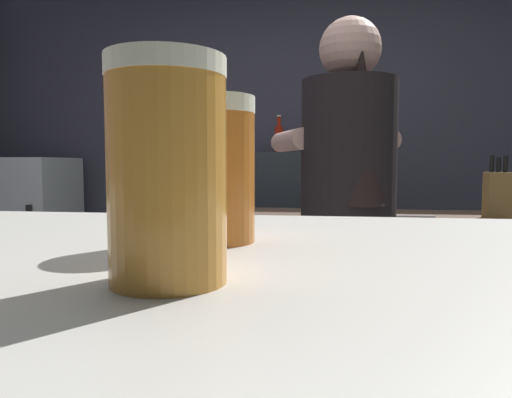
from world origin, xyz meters
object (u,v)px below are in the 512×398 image
object	(u,v)px
knife_block	(498,194)
bottle_soy	(279,138)
mixing_bowl	(223,205)
pint_glass_far	(167,172)
mini_fridge	(28,237)
bottle_olive_oil	(328,140)
pint_glass_near	(216,170)
bottle_vinegar	(306,140)
chefs_knife	(406,216)
bartender	(348,215)

from	to	relation	value
knife_block	bottle_soy	bearing A→B (deg)	131.03
mixing_bowl	pint_glass_far	bearing A→B (deg)	-78.94
mini_fridge	bottle_olive_oil	xyz separation A→B (m)	(2.23, 0.24, 0.72)
mini_fridge	pint_glass_near	bearing A→B (deg)	-52.89
bottle_vinegar	bottle_olive_oil	distance (m)	0.16
knife_block	pint_glass_near	distance (m)	1.91
knife_block	mini_fridge	bearing A→B (deg)	160.29
mini_fridge	knife_block	size ratio (longest dim) A/B	4.39
chefs_knife	bottle_olive_oil	bearing A→B (deg)	104.93
mixing_bowl	chefs_knife	xyz separation A→B (m)	(0.86, -0.16, -0.02)
bottle_olive_oil	bartender	bearing A→B (deg)	-88.31
pint_glass_far	bottle_vinegar	size ratio (longest dim) A/B	0.54
pint_glass_far	mixing_bowl	bearing A→B (deg)	101.06
mini_fridge	knife_block	xyz separation A→B (m)	(2.93, -1.05, 0.42)
bottle_soy	pint_glass_far	bearing A→B (deg)	-86.12
mixing_bowl	bottle_olive_oil	xyz separation A→B (m)	(0.53, 1.13, 0.38)
knife_block	pint_glass_far	distance (m)	2.03
bartender	pint_glass_near	xyz separation A→B (m)	(-0.20, -1.29, 0.18)
mini_fridge	mixing_bowl	bearing A→B (deg)	-27.92
pint_glass_near	pint_glass_far	world-z (taller)	pint_glass_far
mixing_bowl	chefs_knife	size ratio (longest dim) A/B	0.86
bartender	pint_glass_near	size ratio (longest dim) A/B	12.71
pint_glass_far	knife_block	bearing A→B (deg)	65.28
mixing_bowl	pint_glass_near	size ratio (longest dim) A/B	1.57
chefs_knife	bottle_olive_oil	size ratio (longest dim) A/B	1.04
mixing_bowl	pint_glass_near	world-z (taller)	pint_glass_near
bartender	bottle_olive_oil	world-z (taller)	bartender
knife_block	chefs_knife	size ratio (longest dim) A/B	1.13
bottle_olive_oil	bottle_vinegar	bearing A→B (deg)	168.53
mini_fridge	pint_glass_far	bearing A→B (deg)	-54.25
mini_fridge	bartender	distance (m)	2.73
bottle_soy	bottle_vinegar	bearing A→B (deg)	29.22
mixing_bowl	knife_block	bearing A→B (deg)	-7.04
knife_block	pint_glass_far	size ratio (longest dim) A/B	2.04
pint_glass_far	chefs_knife	bearing A→B (deg)	75.64
mini_fridge	pint_glass_far	world-z (taller)	pint_glass_far
bartender	pint_glass_near	distance (m)	1.31
chefs_knife	bottle_vinegar	distance (m)	1.47
chefs_knife	bottle_soy	size ratio (longest dim) A/B	0.91
mini_fridge	bartender	xyz separation A→B (m)	(2.28, -1.46, 0.37)
bartender	mixing_bowl	xyz separation A→B (m)	(-0.58, 0.57, -0.02)
bartender	bottle_soy	distance (m)	1.72
mixing_bowl	bottle_olive_oil	size ratio (longest dim) A/B	0.89
knife_block	mixing_bowl	bearing A→B (deg)	172.96
mini_fridge	knife_block	world-z (taller)	mini_fridge
bartender	knife_block	size ratio (longest dim) A/B	6.13
mixing_bowl	bottle_olive_oil	distance (m)	1.31
mixing_bowl	pint_glass_near	distance (m)	1.90
bartender	bottle_soy	world-z (taller)	bartender
knife_block	mixing_bowl	distance (m)	1.25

